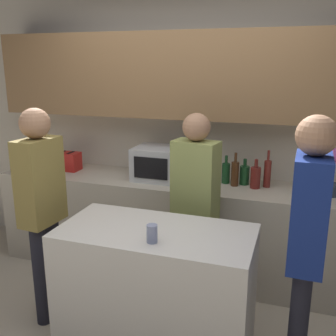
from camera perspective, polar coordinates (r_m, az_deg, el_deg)
The scene contains 15 objects.
back_wall at distance 3.69m, azimuth 3.83°, elevation 8.81°, with size 6.40×0.40×2.70m.
back_counter at distance 3.72m, azimuth 2.45°, elevation -8.61°, with size 3.60×0.62×0.89m.
kitchen_island at distance 2.77m, azimuth -1.72°, elevation -17.44°, with size 1.27×0.64×0.89m.
microwave at distance 3.61m, azimuth -0.72°, elevation 0.65°, with size 0.52×0.39×0.30m.
toaster at distance 4.07m, azimuth -14.49°, elevation 0.96°, with size 0.26×0.16×0.18m.
potted_plant at distance 3.42m, azimuth 22.65°, elevation -0.52°, with size 0.14×0.14×0.40m.
bottle_0 at distance 3.54m, azimuth 8.39°, elevation -0.67°, with size 0.07×0.07×0.25m.
bottle_1 at distance 3.47m, azimuth 9.69°, elevation -0.75°, with size 0.07×0.07×0.30m.
bottle_2 at distance 3.54m, azimuth 11.04°, elevation -0.96°, with size 0.09×0.09×0.23m.
bottle_3 at distance 3.45m, azimuth 12.57°, elevation -1.30°, with size 0.09×0.09×0.26m.
bottle_4 at distance 3.49m, azimuth 14.22°, elevation -0.73°, with size 0.06×0.06×0.33m.
cup_0 at distance 2.38m, azimuth -2.33°, elevation -9.49°, with size 0.07×0.07×0.11m.
person_left at distance 3.01m, azimuth -17.88°, elevation -4.37°, with size 0.22×0.35×1.64m.
person_center at distance 2.37m, azimuth 19.51°, elevation -9.16°, with size 0.22×0.34×1.68m.
person_right at distance 3.03m, azimuth 3.95°, elevation -4.27°, with size 0.37×0.25×1.58m.
Camera 1 is at (0.93, -1.89, 1.93)m, focal length 42.00 mm.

